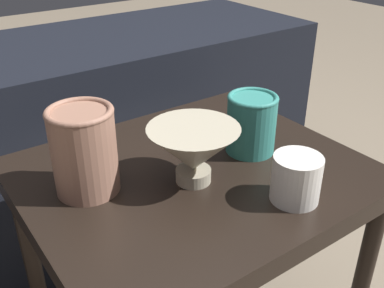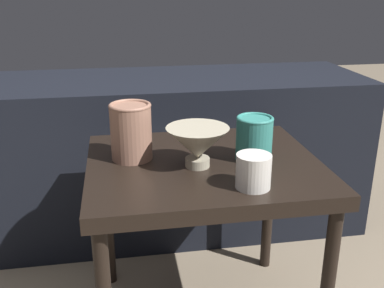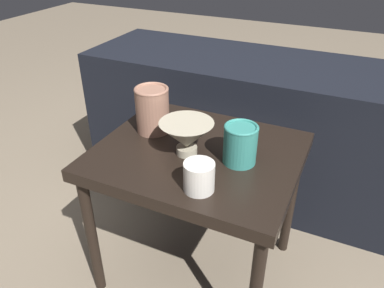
% 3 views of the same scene
% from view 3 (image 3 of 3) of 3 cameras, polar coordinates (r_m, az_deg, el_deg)
% --- Properties ---
extents(ground_plane, '(8.00, 8.00, 0.00)m').
position_cam_3_polar(ground_plane, '(1.51, 0.73, -18.01)').
color(ground_plane, '#7F705B').
extents(table, '(0.63, 0.53, 0.52)m').
position_cam_3_polar(table, '(1.20, 0.87, -3.44)').
color(table, black).
rests_on(table, ground_plane).
extents(couch_backdrop, '(1.50, 0.50, 0.63)m').
position_cam_3_polar(couch_backdrop, '(1.77, 8.91, 2.75)').
color(couch_backdrop, black).
rests_on(couch_backdrop, ground_plane).
extents(bowl, '(0.16, 0.16, 0.11)m').
position_cam_3_polar(bowl, '(1.12, -0.83, 1.29)').
color(bowl, '#B2A88E').
rests_on(bowl, table).
extents(vase_textured_left, '(0.11, 0.11, 0.16)m').
position_cam_3_polar(vase_textured_left, '(1.25, -6.05, 5.33)').
color(vase_textured_left, '#996B56').
rests_on(vase_textured_left, table).
extents(vase_colorful_right, '(0.10, 0.10, 0.12)m').
position_cam_3_polar(vase_colorful_right, '(1.09, 7.36, 0.08)').
color(vase_colorful_right, teal).
rests_on(vase_colorful_right, table).
extents(cup, '(0.08, 0.08, 0.08)m').
position_cam_3_polar(cup, '(0.98, 1.08, -5.00)').
color(cup, silver).
rests_on(cup, table).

